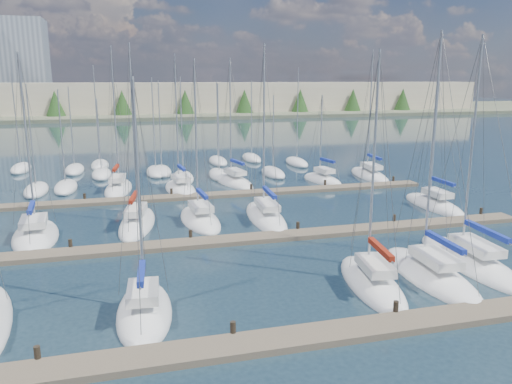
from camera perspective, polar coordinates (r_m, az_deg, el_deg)
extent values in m
plane|color=#213542|center=(77.96, -8.75, 4.41)|extent=(400.00, 400.00, 0.00)
cube|color=#6B5E4C|center=(23.24, 7.93, -15.82)|extent=(44.00, 1.80, 0.35)
cylinder|color=#2D261C|center=(22.79, -23.66, -17.05)|extent=(0.26, 0.26, 1.10)
cylinder|color=#2D261C|center=(22.85, -2.64, -15.81)|extent=(0.26, 0.26, 1.10)
cylinder|color=#2D261C|center=(25.55, 15.66, -13.05)|extent=(0.26, 0.26, 1.10)
cube|color=#6B5E4C|center=(35.50, -0.83, -5.37)|extent=(44.00, 1.80, 0.35)
cylinder|color=#2D261C|center=(35.56, -20.42, -5.92)|extent=(0.26, 0.26, 1.10)
cylinder|color=#2D261C|center=(35.60, -7.47, -5.18)|extent=(0.26, 0.26, 1.10)
cylinder|color=#2D261C|center=(37.39, 4.80, -4.22)|extent=(0.26, 0.26, 1.10)
cylinder|color=#2D261C|center=(40.70, 15.49, -3.23)|extent=(0.26, 0.26, 1.10)
cylinder|color=#2D261C|center=(45.20, 24.30, -2.33)|extent=(0.26, 0.26, 1.10)
cube|color=#6B5E4C|center=(48.70, -4.84, -0.36)|extent=(44.00, 1.80, 0.35)
cylinder|color=#2D261C|center=(49.00, -18.98, -0.77)|extent=(0.26, 0.26, 1.10)
cylinder|color=#2D261C|center=(49.03, -9.64, -0.23)|extent=(0.26, 0.26, 1.10)
cylinder|color=#2D261C|center=(50.35, -0.54, 0.29)|extent=(0.26, 0.26, 1.10)
cylinder|color=#2D261C|center=(52.85, 7.89, 0.78)|extent=(0.26, 0.26, 1.10)
cylinder|color=#2D261C|center=(56.39, 15.41, 1.19)|extent=(0.26, 0.26, 1.10)
ellipsoid|color=white|center=(39.56, -23.86, -4.73)|extent=(3.76, 8.43, 1.60)
cube|color=black|center=(39.56, -23.86, -4.73)|extent=(1.93, 4.06, 0.12)
cube|color=silver|center=(38.81, -24.08, -3.07)|extent=(1.94, 3.00, 0.50)
cylinder|color=#9EA0A5|center=(38.82, -24.73, 5.47)|extent=(0.14, 0.14, 11.90)
cylinder|color=#9EA0A5|center=(37.92, -24.30, -1.81)|extent=(0.37, 3.45, 0.10)
cube|color=navy|center=(37.90, -24.31, -1.63)|extent=(0.54, 3.19, 0.30)
ellipsoid|color=white|center=(25.61, -12.62, -13.42)|extent=(3.19, 7.30, 1.60)
cube|color=silver|center=(24.74, -12.80, -11.08)|extent=(1.65, 2.60, 0.50)
cylinder|color=#9EA0A5|center=(24.13, -13.29, 0.47)|extent=(0.14, 0.14, 10.25)
cylinder|color=#9EA0A5|center=(23.81, -12.97, -9.32)|extent=(0.33, 2.99, 0.10)
cube|color=navy|center=(23.77, -12.98, -9.05)|extent=(0.51, 2.77, 0.30)
ellipsoid|color=white|center=(31.03, 19.21, -9.06)|extent=(3.44, 9.39, 1.60)
cube|color=silver|center=(30.22, 19.84, -7.07)|extent=(1.80, 3.32, 0.50)
cylinder|color=#9EA0A5|center=(29.81, 19.53, 4.77)|extent=(0.14, 0.14, 12.68)
cylinder|color=#9EA0A5|center=(29.30, 20.75, -5.60)|extent=(0.30, 3.89, 0.10)
cube|color=navy|center=(29.26, 20.77, -5.38)|extent=(0.48, 3.59, 0.30)
ellipsoid|color=white|center=(40.93, 1.12, -3.03)|extent=(3.19, 9.90, 1.60)
cube|color=silver|center=(40.13, 1.28, -1.43)|extent=(1.65, 3.50, 0.50)
cylinder|color=#9EA0A5|center=(40.30, 0.92, 7.51)|extent=(0.14, 0.14, 12.79)
cylinder|color=#9EA0A5|center=(39.14, 1.54, -0.22)|extent=(0.33, 4.10, 0.10)
cube|color=navy|center=(39.11, 1.54, -0.05)|extent=(0.51, 3.79, 0.30)
ellipsoid|color=white|center=(56.15, 7.60, 1.24)|extent=(3.61, 7.15, 1.60)
cube|color=silver|center=(55.62, 7.83, 2.49)|extent=(1.74, 2.59, 0.50)
cylinder|color=#9EA0A5|center=(55.80, 7.45, 6.62)|extent=(0.14, 0.14, 8.39)
cylinder|color=#9EA0A5|center=(54.99, 8.17, 3.47)|extent=(0.62, 2.84, 0.10)
cube|color=navy|center=(54.98, 8.17, 3.59)|extent=(0.77, 2.65, 0.30)
ellipsoid|color=white|center=(34.05, 23.17, -7.44)|extent=(3.59, 10.53, 1.60)
cube|color=black|center=(34.05, 23.17, -7.44)|extent=(1.84, 5.06, 0.12)
cube|color=silver|center=(33.24, 23.86, -5.62)|extent=(1.84, 3.72, 0.50)
cylinder|color=#9EA0A5|center=(33.05, 23.50, 5.15)|extent=(0.14, 0.14, 12.66)
cylinder|color=#9EA0A5|center=(32.30, 24.85, -4.28)|extent=(0.39, 4.35, 0.10)
cube|color=navy|center=(32.27, 24.87, -4.08)|extent=(0.57, 4.01, 0.30)
ellipsoid|color=white|center=(40.37, -13.40, -3.61)|extent=(4.00, 9.29, 1.60)
cube|color=silver|center=(39.60, -13.58, -1.99)|extent=(1.90, 3.34, 0.50)
cylinder|color=#9EA0A5|center=(39.67, -13.82, 7.02)|extent=(0.14, 0.14, 12.75)
cylinder|color=#9EA0A5|center=(38.66, -13.81, -0.76)|extent=(0.72, 3.74, 0.10)
cube|color=maroon|center=(38.63, -13.82, -0.59)|extent=(0.87, 3.48, 0.30)
ellipsoid|color=white|center=(53.31, -15.43, 0.26)|extent=(3.57, 8.71, 1.60)
cube|color=black|center=(53.31, -15.43, 0.26)|extent=(1.81, 4.19, 0.12)
cube|color=silver|center=(52.64, -15.57, 1.54)|extent=(1.76, 3.11, 0.50)
cylinder|color=#9EA0A5|center=(52.91, -15.84, 8.59)|extent=(0.14, 0.14, 13.32)
cylinder|color=#9EA0A5|center=(51.79, -15.73, 2.53)|extent=(0.53, 3.54, 0.10)
cube|color=maroon|center=(51.77, -15.74, 2.66)|extent=(0.70, 3.28, 0.30)
ellipsoid|color=white|center=(59.99, 12.82, 1.77)|extent=(3.58, 9.59, 1.60)
cube|color=black|center=(59.99, 12.82, 1.77)|extent=(1.83, 4.61, 0.12)
cube|color=silver|center=(59.33, 13.05, 2.92)|extent=(1.80, 3.41, 0.50)
cylinder|color=#9EA0A5|center=(59.73, 12.91, 9.18)|extent=(0.14, 0.14, 13.30)
cylinder|color=#9EA0A5|center=(58.48, 13.38, 3.81)|extent=(0.46, 3.93, 0.10)
cube|color=navy|center=(58.46, 13.39, 3.92)|extent=(0.63, 3.64, 0.30)
ellipsoid|color=white|center=(28.93, 13.05, -10.28)|extent=(3.72, 8.51, 1.60)
cube|color=maroon|center=(28.93, 13.05, -10.28)|extent=(1.89, 4.10, 0.12)
cube|color=silver|center=(28.09, 13.47, -8.16)|extent=(1.81, 3.05, 0.50)
cylinder|color=#9EA0A5|center=(27.63, 13.31, 3.48)|extent=(0.14, 0.14, 11.63)
cylinder|color=#9EA0A5|center=(27.16, 14.05, -6.57)|extent=(0.59, 3.43, 0.10)
cube|color=maroon|center=(27.12, 14.07, -6.33)|extent=(0.75, 3.19, 0.30)
ellipsoid|color=white|center=(47.58, 19.62, -1.52)|extent=(2.77, 8.45, 1.60)
cube|color=silver|center=(46.95, 20.02, -0.11)|extent=(1.49, 2.97, 0.50)
cylinder|color=#9EA0A5|center=(47.09, 19.73, 5.79)|extent=(0.14, 0.14, 9.93)
cylinder|color=#9EA0A5|center=(46.20, 20.57, 0.98)|extent=(0.17, 3.53, 0.10)
cube|color=navy|center=(46.17, 20.59, 1.13)|extent=(0.37, 3.25, 0.30)
ellipsoid|color=white|center=(40.46, -6.42, -3.30)|extent=(3.34, 8.19, 1.60)
cube|color=maroon|center=(40.46, -6.42, -3.30)|extent=(1.72, 3.94, 0.12)
cube|color=silver|center=(39.74, -6.34, -1.65)|extent=(1.73, 2.90, 0.50)
cylinder|color=#9EA0A5|center=(39.74, -6.87, 6.51)|extent=(0.14, 0.14, 11.65)
cylinder|color=#9EA0A5|center=(38.88, -6.17, -0.38)|extent=(0.33, 3.37, 0.10)
cube|color=navy|center=(38.85, -6.18, -0.21)|extent=(0.51, 3.11, 0.30)
ellipsoid|color=white|center=(51.95, -8.64, 0.26)|extent=(3.45, 7.88, 1.60)
cube|color=silver|center=(51.32, -8.61, 1.59)|extent=(1.76, 2.81, 0.50)
cylinder|color=#9EA0A5|center=(51.48, -9.06, 8.37)|extent=(0.14, 0.14, 12.53)
cylinder|color=#9EA0A5|center=(50.53, -8.51, 2.63)|extent=(0.38, 3.22, 0.10)
cube|color=navy|center=(50.51, -8.51, 2.76)|extent=(0.56, 2.98, 0.30)
ellipsoid|color=white|center=(54.88, -2.59, 1.07)|extent=(4.34, 8.73, 1.60)
cube|color=maroon|center=(54.88, -2.59, 1.07)|extent=(2.19, 4.21, 0.12)
cube|color=silver|center=(54.25, -2.43, 2.33)|extent=(2.06, 3.16, 0.50)
cylinder|color=#9EA0A5|center=(54.49, -2.95, 8.61)|extent=(0.14, 0.14, 12.26)
cylinder|color=#9EA0A5|center=(53.47, -2.15, 3.32)|extent=(0.77, 3.46, 0.10)
cube|color=navy|center=(53.45, -2.15, 3.45)|extent=(0.91, 3.23, 0.30)
cylinder|color=#9EA0A5|center=(67.95, -25.77, 7.59)|extent=(0.12, 0.12, 11.20)
ellipsoid|color=white|center=(68.67, -25.26, 2.41)|extent=(2.20, 6.40, 1.40)
cylinder|color=#9EA0A5|center=(60.54, -10.93, 7.62)|extent=(0.12, 0.12, 10.14)
ellipsoid|color=white|center=(61.30, -10.71, 2.30)|extent=(2.20, 6.40, 1.40)
cylinder|color=#9EA0A5|center=(60.27, -11.63, 7.74)|extent=(0.12, 0.12, 10.49)
ellipsoid|color=white|center=(61.05, -11.38, 2.22)|extent=(2.20, 6.40, 1.40)
cylinder|color=#9EA0A5|center=(69.62, -0.52, 8.48)|extent=(0.12, 0.12, 10.06)
ellipsoid|color=white|center=(70.28, -0.51, 3.86)|extent=(2.20, 6.40, 1.40)
cylinder|color=#9EA0A5|center=(64.58, -20.38, 7.04)|extent=(0.12, 0.12, 9.39)
ellipsoid|color=white|center=(65.26, -20.01, 2.37)|extent=(2.20, 6.40, 1.40)
cylinder|color=#9EA0A5|center=(53.90, -24.35, 5.95)|extent=(0.12, 0.12, 9.85)
ellipsoid|color=white|center=(54.74, -23.81, 0.15)|extent=(2.20, 6.40, 1.40)
cylinder|color=#9EA0A5|center=(54.18, -21.35, 5.94)|extent=(0.12, 0.12, 9.30)
ellipsoid|color=white|center=(54.99, -20.90, 0.46)|extent=(2.20, 6.40, 1.40)
cylinder|color=#9EA0A5|center=(66.10, 4.77, 8.90)|extent=(0.12, 0.12, 11.68)
ellipsoid|color=white|center=(66.86, 4.67, 3.35)|extent=(2.20, 6.40, 1.40)
cylinder|color=#9EA0A5|center=(57.26, -4.32, 7.34)|extent=(0.12, 0.12, 9.76)
ellipsoid|color=white|center=(58.05, -4.23, 1.90)|extent=(2.20, 6.40, 1.40)
cylinder|color=#9EA0A5|center=(66.84, -17.78, 8.50)|extent=(0.12, 0.12, 11.95)
ellipsoid|color=white|center=(67.60, -17.40, 2.90)|extent=(2.20, 6.40, 1.40)
cylinder|color=#9EA0A5|center=(58.60, 2.00, 6.86)|extent=(0.12, 0.12, 8.46)
ellipsoid|color=white|center=(59.31, 1.96, 2.16)|extent=(2.20, 6.40, 1.40)
cylinder|color=#9EA0A5|center=(60.57, -17.52, 6.31)|extent=(0.12, 0.12, 8.12)
ellipsoid|color=white|center=(61.24, -17.22, 1.93)|extent=(2.20, 6.40, 1.40)
cylinder|color=#9EA0A5|center=(67.12, -4.44, 8.25)|extent=(0.12, 0.12, 10.00)
ellipsoid|color=white|center=(67.81, -4.36, 3.49)|extent=(2.20, 6.40, 1.40)
cylinder|color=#9EA0A5|center=(56.26, -8.50, 7.54)|extent=(0.12, 0.12, 10.54)
ellipsoid|color=white|center=(57.10, -8.30, 1.62)|extent=(2.20, 6.40, 1.40)
cube|color=#666B51|center=(167.26, -12.21, 8.89)|extent=(400.00, 60.00, 1.00)
cube|color=beige|center=(157.88, -8.41, 10.46)|extent=(200.00, 12.00, 10.00)
cube|color=slate|center=(184.51, -25.50, 12.82)|extent=(18.00, 15.00, 30.00)
cone|color=#284C1E|center=(150.94, -21.96, 9.20)|extent=(6.00, 6.00, 8.00)
cone|color=#284C1E|center=(149.89, -15.03, 9.66)|extent=(6.00, 6.00, 8.00)
cone|color=#284C1E|center=(150.98, -8.09, 9.99)|extent=(6.00, 6.00, 8.00)
cone|color=#284C1E|center=(154.19, -1.33, 10.17)|extent=(6.00, 6.00, 8.00)
cone|color=#284C1E|center=(159.37, 5.07, 10.21)|extent=(6.00, 6.00, 8.00)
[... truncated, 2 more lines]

